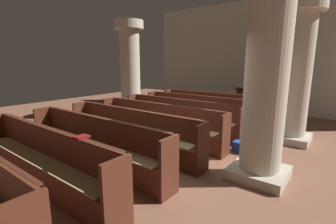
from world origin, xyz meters
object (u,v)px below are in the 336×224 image
at_px(pew_row_6, 41,157).
at_px(pew_row_4, 130,130).
at_px(pew_row_2, 180,115).
at_px(pillar_aisle_rear, 266,75).
at_px(pillar_aisle_side, 296,71).
at_px(kneeler_box_blue, 242,147).
at_px(pew_row_1, 197,110).
at_px(hymn_book, 82,137).
at_px(pew_row_0, 211,105).
at_px(pew_row_5, 93,141).
at_px(pew_row_3, 158,122).
at_px(pillar_far_side, 130,68).
at_px(lectern, 241,104).

bearing_deg(pew_row_6, pew_row_4, 90.00).
xyz_separation_m(pew_row_2, pillar_aisle_rear, (2.77, -1.54, 1.32)).
distance_m(pillar_aisle_side, kneeler_box_blue, 2.41).
height_order(pew_row_1, hymn_book, hymn_book).
distance_m(pew_row_0, pew_row_5, 4.98).
xyz_separation_m(pew_row_3, pillar_aisle_rear, (2.77, -0.54, 1.32)).
distance_m(pew_row_5, pillar_far_side, 4.76).
bearing_deg(pillar_far_side, pew_row_5, -53.44).
relative_size(pillar_far_side, pillar_aisle_rear, 1.00).
bearing_deg(pew_row_4, kneeler_box_blue, 35.42).
relative_size(pew_row_0, kneeler_box_blue, 10.66).
distance_m(pew_row_1, pillar_aisle_side, 3.07).
bearing_deg(hymn_book, pillar_aisle_rear, 50.60).
bearing_deg(hymn_book, pew_row_2, 103.47).
bearing_deg(pillar_aisle_rear, hymn_book, -129.40).
distance_m(pew_row_2, pew_row_3, 1.00).
bearing_deg(pew_row_2, kneeler_box_blue, -13.86).
relative_size(pew_row_1, pew_row_2, 1.00).
relative_size(pillar_aisle_side, hymn_book, 17.66).
bearing_deg(pew_row_2, pew_row_4, -90.00).
height_order(pew_row_5, kneeler_box_blue, pew_row_5).
bearing_deg(pew_row_6, hymn_book, 11.46).
height_order(pew_row_2, kneeler_box_blue, pew_row_2).
relative_size(pew_row_4, pillar_far_side, 1.10).
bearing_deg(pew_row_3, pillar_aisle_side, 36.41).
bearing_deg(kneeler_box_blue, pew_row_2, 166.14).
height_order(pew_row_2, lectern, lectern).
xyz_separation_m(pew_row_5, pillar_aisle_rear, (2.77, 1.45, 1.32)).
bearing_deg(kneeler_box_blue, pew_row_0, 129.69).
bearing_deg(pillar_far_side, lectern, 38.17).
bearing_deg(pew_row_3, pew_row_2, 90.00).
xyz_separation_m(pew_row_1, pew_row_3, (0.00, -1.99, 0.00)).
xyz_separation_m(pew_row_6, lectern, (0.61, 7.28, -0.04)).
xyz_separation_m(pew_row_0, pew_row_1, (0.00, -1.00, 0.00)).
distance_m(pew_row_1, pew_row_2, 1.00).
bearing_deg(pew_row_2, pew_row_0, 90.00).
bearing_deg(pillar_aisle_rear, pew_row_2, 151.01).
relative_size(pew_row_5, pillar_aisle_side, 1.10).
xyz_separation_m(pew_row_3, pillar_aisle_side, (2.77, 2.04, 1.32)).
bearing_deg(pew_row_2, pillar_aisle_side, 20.71).
distance_m(pew_row_3, lectern, 4.34).
height_order(pew_row_1, pillar_aisle_side, pillar_aisle_side).
relative_size(pew_row_3, pew_row_5, 1.00).
relative_size(pew_row_2, pillar_aisle_rear, 1.10).
height_order(pew_row_0, pew_row_1, same).
bearing_deg(pew_row_6, pew_row_5, 90.00).
distance_m(pew_row_1, pillar_far_side, 3.04).
relative_size(pew_row_0, pillar_far_side, 1.10).
xyz_separation_m(pew_row_6, hymn_book, (0.91, 0.18, 0.47)).
bearing_deg(pew_row_1, pew_row_6, -90.00).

